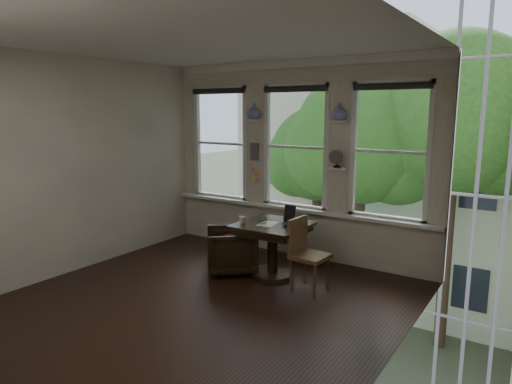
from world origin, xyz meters
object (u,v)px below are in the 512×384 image
Objects in this scene: table at (273,250)px; mug at (243,220)px; armchair_left at (232,250)px; laptop at (293,227)px; side_chair_right at (310,256)px.

table is 0.59m from mug.
laptop reaches higher than armchair_left.
side_chair_right is (0.65, -0.15, 0.09)m from table.
table reaches higher than armchair_left.
armchair_left is 1.03m from laptop.
mug is at bearing 37.34° from armchair_left.
laptop is at bearing 13.80° from mug.
armchair_left is at bearing 167.15° from mug.
armchair_left is 0.54m from mug.
armchair_left is at bearing -175.84° from laptop.
laptop is (0.33, -0.03, 0.39)m from table.
side_chair_right reaches higher than armchair_left.
side_chair_right reaches higher than laptop.
mug is at bearing -169.29° from laptop.
table is at bearing 80.47° from side_chair_right.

